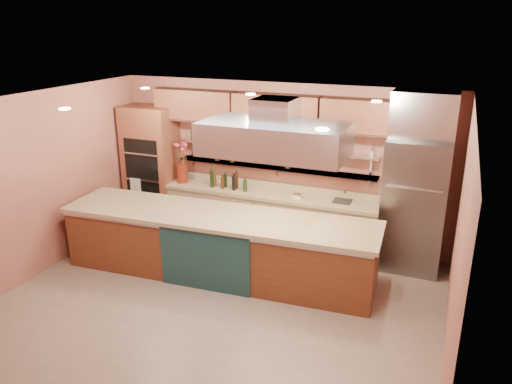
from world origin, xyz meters
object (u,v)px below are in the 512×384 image
at_px(flower_vase, 182,173).
at_px(copper_kettle, 218,138).
at_px(refrigerator, 414,206).
at_px(green_canister, 248,139).
at_px(island, 219,245).
at_px(kitchen_scale, 297,195).

distance_m(flower_vase, copper_kettle, 0.96).
bearing_deg(refrigerator, green_canister, 175.46).
xyz_separation_m(refrigerator, flower_vase, (-4.13, 0.01, 0.05)).
height_order(refrigerator, island, refrigerator).
distance_m(refrigerator, green_canister, 3.00).
relative_size(flower_vase, green_canister, 1.89).
height_order(flower_vase, copper_kettle, copper_kettle).
distance_m(island, green_canister, 2.07).
xyz_separation_m(island, copper_kettle, (-0.76, 1.60, 1.28)).
height_order(island, copper_kettle, copper_kettle).
height_order(kitchen_scale, green_canister, green_canister).
xyz_separation_m(island, flower_vase, (-1.41, 1.38, 0.60)).
height_order(flower_vase, green_canister, green_canister).
distance_m(flower_vase, kitchen_scale, 2.24).
xyz_separation_m(flower_vase, copper_kettle, (0.65, 0.22, 0.68)).
xyz_separation_m(island, green_canister, (-0.18, 1.60, 1.31)).
bearing_deg(green_canister, island, -83.64).
distance_m(flower_vase, green_canister, 1.44).
bearing_deg(green_canister, copper_kettle, 180.00).
height_order(refrigerator, kitchen_scale, refrigerator).
bearing_deg(refrigerator, flower_vase, 179.86).
relative_size(refrigerator, copper_kettle, 12.57).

